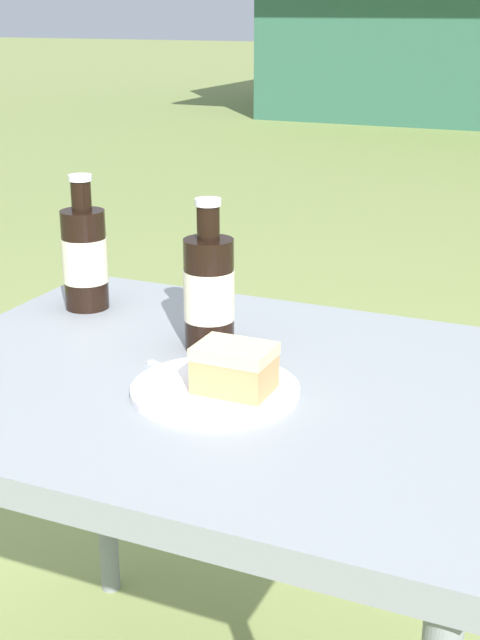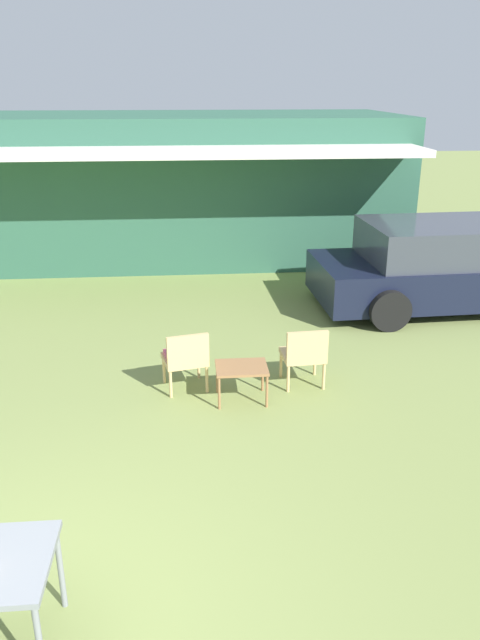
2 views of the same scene
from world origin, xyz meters
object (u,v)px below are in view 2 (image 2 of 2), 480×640
object	(u,v)px
garden_side_table	(242,370)
wicker_chair_cushioned	(185,357)
wicker_chair_plain	(304,353)
parked_car	(449,267)

from	to	relation	value
garden_side_table	wicker_chair_cushioned	bearing A→B (deg)	153.81
wicker_chair_cushioned	wicker_chair_plain	bearing A→B (deg)	166.50
wicker_chair_plain	garden_side_table	xyz separation A→B (m)	(-0.76, -0.29, -0.05)
wicker_chair_cushioned	wicker_chair_plain	xyz separation A→B (m)	(1.39, -0.02, 0.00)
wicker_chair_cushioned	garden_side_table	bearing A→B (deg)	141.16
parked_car	wicker_chair_cushioned	size ratio (longest dim) A/B	5.96
parked_car	wicker_chair_plain	bearing A→B (deg)	-139.27
garden_side_table	wicker_chair_plain	bearing A→B (deg)	20.64
wicker_chair_cushioned	garden_side_table	distance (m)	0.70
parked_car	wicker_chair_plain	xyz separation A→B (m)	(-2.80, -2.64, -0.23)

